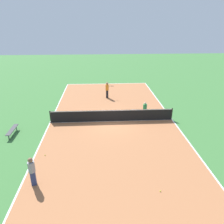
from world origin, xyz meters
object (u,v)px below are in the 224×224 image
object	(u,v)px
tennis_net	(112,115)
tennis_ball_near_net	(160,191)
tennis_ball_midcourt	(138,114)
player_far_green	(145,108)
tennis_ball_left_sideline	(45,155)
player_center_orange	(107,89)
bench	(12,130)
player_baseline_gray	(32,170)

from	to	relation	value
tennis_net	tennis_ball_near_net	size ratio (longest dim) A/B	158.63
tennis_net	tennis_ball_near_net	bearing A→B (deg)	103.04
tennis_ball_midcourt	player_far_green	bearing A→B (deg)	143.28
tennis_net	tennis_ball_left_sideline	distance (m)	6.95
player_center_orange	player_far_green	xyz separation A→B (m)	(-3.27, 5.28, -0.31)
tennis_net	tennis_ball_midcourt	distance (m)	2.96
tennis_ball_left_sideline	tennis_net	bearing A→B (deg)	-133.38
bench	player_far_green	bearing A→B (deg)	104.71
player_baseline_gray	player_far_green	distance (m)	11.75
tennis_net	tennis_ball_near_net	distance (m)	8.98
bench	player_far_green	distance (m)	11.41
player_center_orange	player_baseline_gray	distance (m)	14.76
tennis_ball_near_net	tennis_ball_left_sideline	xyz separation A→B (m)	(6.78, -3.70, 0.00)
bench	tennis_ball_near_net	distance (m)	12.06
tennis_net	tennis_ball_midcourt	xyz separation A→B (m)	(-2.59, -1.34, -0.53)
player_baseline_gray	bench	bearing A→B (deg)	-67.50
tennis_ball_near_net	tennis_ball_left_sideline	distance (m)	7.73
player_baseline_gray	tennis_ball_midcourt	world-z (taller)	player_baseline_gray
bench	player_baseline_gray	size ratio (longest dim) A/B	1.11
tennis_ball_near_net	tennis_ball_midcourt	size ratio (longest dim) A/B	1.00
tennis_net	player_center_orange	distance (m)	6.26
bench	tennis_ball_left_sideline	bearing A→B (deg)	45.59
tennis_net	player_center_orange	world-z (taller)	player_center_orange
player_center_orange	player_far_green	distance (m)	6.22
tennis_ball_left_sideline	tennis_ball_midcourt	bearing A→B (deg)	-139.04
player_far_green	tennis_ball_near_net	xyz separation A→B (m)	(1.08, 9.70, -0.73)
player_center_orange	bench	bearing A→B (deg)	-127.11
tennis_ball_left_sideline	tennis_ball_midcourt	world-z (taller)	same
bench	tennis_ball_near_net	world-z (taller)	bench
bench	tennis_ball_left_sideline	world-z (taller)	bench
player_baseline_gray	player_far_green	bearing A→B (deg)	-137.91
tennis_net	tennis_ball_midcourt	bearing A→B (deg)	-152.59
player_baseline_gray	tennis_ball_midcourt	bearing A→B (deg)	-134.80
tennis_ball_near_net	player_center_orange	bearing A→B (deg)	-81.66
tennis_net	tennis_ball_midcourt	size ratio (longest dim) A/B	158.63
tennis_ball_near_net	tennis_ball_midcourt	xyz separation A→B (m)	(-0.57, -10.08, 0.00)
player_center_orange	tennis_ball_midcourt	world-z (taller)	player_center_orange
tennis_net	tennis_ball_near_net	xyz separation A→B (m)	(-2.02, 8.73, -0.53)
bench	tennis_ball_left_sideline	xyz separation A→B (m)	(-3.17, 3.10, -0.34)
bench	tennis_ball_near_net	bearing A→B (deg)	55.66
player_far_green	tennis_ball_left_sideline	xyz separation A→B (m)	(7.86, 6.00, -0.73)
player_center_orange	tennis_ball_near_net	distance (m)	15.17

